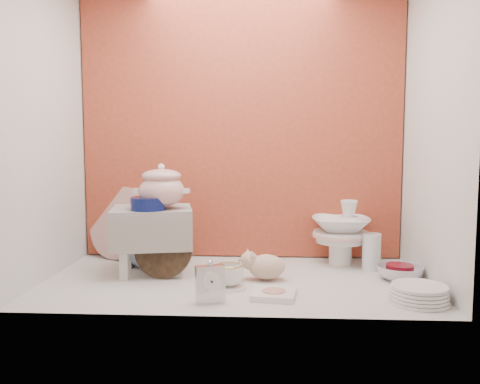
% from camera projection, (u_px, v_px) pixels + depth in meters
% --- Properties ---
extents(ground, '(1.80, 1.80, 0.00)m').
position_uv_depth(ground, '(236.00, 280.00, 2.36)').
color(ground, silver).
rests_on(ground, ground).
extents(niche_shell, '(1.86, 1.03, 1.53)m').
position_uv_depth(niche_shell, '(238.00, 86.00, 2.44)').
color(niche_shell, '#C63F31').
rests_on(niche_shell, ground).
extents(step_stool, '(0.45, 0.40, 0.33)m').
position_uv_depth(step_stool, '(152.00, 240.00, 2.48)').
color(step_stool, silver).
rests_on(step_stool, ground).
extents(soup_tureen, '(0.27, 0.27, 0.22)m').
position_uv_depth(soup_tureen, '(162.00, 186.00, 2.42)').
color(soup_tureen, white).
rests_on(soup_tureen, step_stool).
extents(cobalt_bowl, '(0.21, 0.21, 0.06)m').
position_uv_depth(cobalt_bowl, '(148.00, 204.00, 2.38)').
color(cobalt_bowl, '#0B1552').
rests_on(cobalt_bowl, step_stool).
extents(floral_platter, '(0.44, 0.30, 0.40)m').
position_uv_depth(floral_platter, '(120.00, 223.00, 2.79)').
color(floral_platter, silver).
rests_on(floral_platter, ground).
extents(blue_white_vase, '(0.32, 0.32, 0.25)m').
position_uv_depth(blue_white_vase, '(145.00, 242.00, 2.63)').
color(blue_white_vase, silver).
rests_on(blue_white_vase, ground).
extents(lacquer_tray, '(0.30, 0.11, 0.29)m').
position_uv_depth(lacquer_tray, '(163.00, 248.00, 2.39)').
color(lacquer_tray, black).
rests_on(lacquer_tray, ground).
extents(mantel_clock, '(0.13, 0.08, 0.17)m').
position_uv_depth(mantel_clock, '(210.00, 282.00, 2.02)').
color(mantel_clock, silver).
rests_on(mantel_clock, ground).
extents(plush_pig, '(0.26, 0.23, 0.13)m').
position_uv_depth(plush_pig, '(267.00, 266.00, 2.35)').
color(plush_pig, '#D0AD92').
rests_on(plush_pig, ground).
extents(teacup_saucer, '(0.18, 0.18, 0.01)m').
position_uv_depth(teacup_saucer, '(229.00, 287.00, 2.23)').
color(teacup_saucer, white).
rests_on(teacup_saucer, ground).
extents(gold_rim_teacup, '(0.13, 0.13, 0.10)m').
position_uv_depth(gold_rim_teacup, '(229.00, 275.00, 2.22)').
color(gold_rim_teacup, white).
rests_on(gold_rim_teacup, teacup_saucer).
extents(lattice_dish, '(0.20, 0.20, 0.03)m').
position_uv_depth(lattice_dish, '(274.00, 294.00, 2.10)').
color(lattice_dish, white).
rests_on(lattice_dish, ground).
extents(dinner_plate_stack, '(0.28, 0.28, 0.07)m').
position_uv_depth(dinner_plate_stack, '(419.00, 294.00, 2.02)').
color(dinner_plate_stack, white).
rests_on(dinner_plate_stack, ground).
extents(crystal_bowl, '(0.26, 0.26, 0.07)m').
position_uv_depth(crystal_bowl, '(400.00, 273.00, 2.36)').
color(crystal_bowl, silver).
rests_on(crystal_bowl, ground).
extents(clear_glass_vase, '(0.10, 0.10, 0.19)m').
position_uv_depth(clear_glass_vase, '(371.00, 252.00, 2.54)').
color(clear_glass_vase, silver).
rests_on(clear_glass_vase, ground).
extents(porcelain_tower, '(0.35, 0.35, 0.35)m').
position_uv_depth(porcelain_tower, '(341.00, 232.00, 2.65)').
color(porcelain_tower, white).
rests_on(porcelain_tower, ground).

